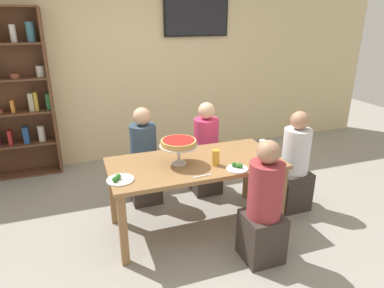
% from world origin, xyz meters
% --- Properties ---
extents(ground_plane, '(12.00, 12.00, 0.00)m').
position_xyz_m(ground_plane, '(0.00, 0.00, 0.00)').
color(ground_plane, gray).
extents(rear_partition, '(8.00, 0.12, 2.80)m').
position_xyz_m(rear_partition, '(0.00, 2.20, 1.40)').
color(rear_partition, beige).
rests_on(rear_partition, ground_plane).
extents(dining_table, '(1.71, 0.82, 0.74)m').
position_xyz_m(dining_table, '(0.00, 0.00, 0.65)').
color(dining_table, olive).
rests_on(dining_table, ground_plane).
extents(bookshelf, '(1.10, 0.30, 2.21)m').
position_xyz_m(bookshelf, '(-1.88, 2.02, 1.12)').
color(bookshelf, brown).
rests_on(bookshelf, ground_plane).
extents(television, '(0.99, 0.05, 0.58)m').
position_xyz_m(television, '(0.78, 2.11, 2.09)').
color(television, black).
extents(diner_far_right, '(0.34, 0.34, 1.15)m').
position_xyz_m(diner_far_right, '(0.39, 0.68, 0.49)').
color(diner_far_right, '#382D28').
rests_on(diner_far_right, ground_plane).
extents(diner_far_left, '(0.34, 0.34, 1.15)m').
position_xyz_m(diner_far_left, '(-0.37, 0.70, 0.49)').
color(diner_far_left, '#382D28').
rests_on(diner_far_left, ground_plane).
extents(diner_head_east, '(0.34, 0.34, 1.15)m').
position_xyz_m(diner_head_east, '(1.18, -0.01, 0.49)').
color(diner_head_east, '#382D28').
rests_on(diner_head_east, ground_plane).
extents(diner_near_right, '(0.34, 0.34, 1.15)m').
position_xyz_m(diner_near_right, '(0.39, -0.68, 0.49)').
color(diner_near_right, '#382D28').
rests_on(diner_near_right, ground_plane).
extents(deep_dish_pizza_stand, '(0.37, 0.37, 0.25)m').
position_xyz_m(deep_dish_pizza_stand, '(-0.17, -0.00, 0.95)').
color(deep_dish_pizza_stand, silver).
rests_on(deep_dish_pizza_stand, dining_table).
extents(salad_plate_near_diner, '(0.20, 0.20, 0.06)m').
position_xyz_m(salad_plate_near_diner, '(0.31, -0.30, 0.76)').
color(salad_plate_near_diner, white).
rests_on(salad_plate_near_diner, dining_table).
extents(salad_plate_far_diner, '(0.24, 0.24, 0.06)m').
position_xyz_m(salad_plate_far_diner, '(-0.77, -0.17, 0.76)').
color(salad_plate_far_diner, white).
rests_on(salad_plate_far_diner, dining_table).
extents(beer_glass_amber_tall, '(0.07, 0.07, 0.14)m').
position_xyz_m(beer_glass_amber_tall, '(0.63, -0.22, 0.81)').
color(beer_glass_amber_tall, gold).
rests_on(beer_glass_amber_tall, dining_table).
extents(beer_glass_amber_short, '(0.07, 0.07, 0.16)m').
position_xyz_m(beer_glass_amber_short, '(0.15, -0.15, 0.82)').
color(beer_glass_amber_short, gold).
rests_on(beer_glass_amber_short, dining_table).
extents(water_glass_clear_near, '(0.08, 0.08, 0.12)m').
position_xyz_m(water_glass_clear_near, '(0.78, 0.04, 0.80)').
color(water_glass_clear_near, white).
rests_on(water_glass_clear_near, dining_table).
extents(cutlery_fork_near, '(0.18, 0.02, 0.00)m').
position_xyz_m(cutlery_fork_near, '(-0.05, -0.33, 0.74)').
color(cutlery_fork_near, silver).
rests_on(cutlery_fork_near, dining_table).
extents(cutlery_knife_near, '(0.18, 0.04, 0.00)m').
position_xyz_m(cutlery_knife_near, '(-0.00, 0.26, 0.74)').
color(cutlery_knife_near, silver).
rests_on(cutlery_knife_near, dining_table).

